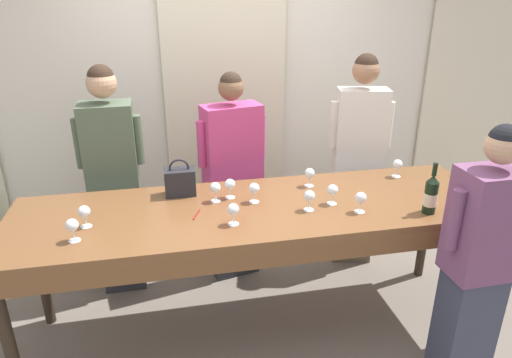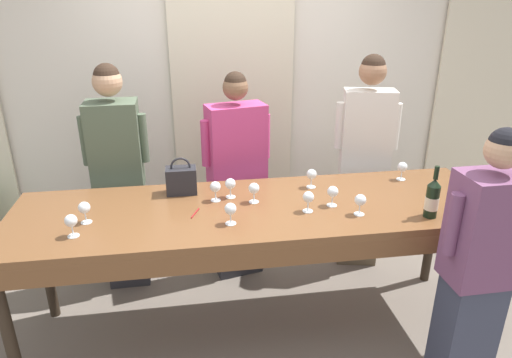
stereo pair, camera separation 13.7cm
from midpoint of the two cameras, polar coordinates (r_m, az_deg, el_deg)
The scene contains 23 objects.
ground_plane at distance 3.43m, azimuth 1.45°, elevation -18.09°, with size 18.00×18.00×0.00m, color #70665B.
wall_back at distance 4.15m, azimuth -2.03°, elevation 10.96°, with size 12.00×0.06×2.80m.
curtain_panel_center at distance 4.10m, azimuth -1.91°, elevation 10.02°, with size 1.06×0.03×2.69m.
curtain_panel_right at distance 5.02m, azimuth 27.71°, elevation 9.82°, with size 1.06×0.03×2.69m.
tasting_bar at distance 2.91m, azimuth 1.72°, elevation -5.18°, with size 3.08×0.90×0.96m.
wine_bottle at distance 2.94m, azimuth 22.43°, elevation -2.29°, with size 0.08×0.08×0.32m.
handbag at distance 3.08m, azimuth -8.06°, elevation -0.11°, with size 0.20×0.13×0.25m.
wine_glass_front_left at distance 2.81m, azimuth 7.95°, elevation -2.36°, with size 0.07×0.07×0.13m.
wine_glass_front_mid at distance 2.64m, azimuth -1.73°, elevation -3.85°, with size 0.07×0.07×0.13m.
wine_glass_front_right at distance 3.45m, azimuth 18.92°, elevation 1.36°, with size 0.07×0.07×0.13m.
wine_glass_center_left at distance 2.98m, azimuth -1.91°, elevation -0.70°, with size 0.07×0.07×0.13m.
wine_glass_center_mid at distance 2.68m, azimuth -20.78°, elevation -5.00°, with size 0.07×0.07×0.13m.
wine_glass_center_right at distance 2.92m, azimuth 10.90°, elevation -1.66°, with size 0.07×0.07×0.13m.
wine_glass_back_left at distance 2.81m, azimuth -19.37°, elevation -3.50°, with size 0.07×0.07×0.13m.
wine_glass_back_mid at distance 2.91m, azimuth 1.09°, elevation -1.26°, with size 0.07×0.07×0.13m.
wine_glass_back_right at distance 2.84m, azimuth 14.27°, elevation -2.66°, with size 0.07×0.07×0.13m.
wine_glass_near_host at distance 3.16m, azimuth 8.19°, elevation 0.50°, with size 0.07×0.07×0.13m.
wine_glass_by_bottle at distance 2.94m, azimuth -3.78°, elevation -1.08°, with size 0.07×0.07×0.13m.
pen at distance 2.81m, azimuth -6.23°, elevation -4.27°, with size 0.06×0.13×0.01m.
guest_olive_jacket at distance 3.59m, azimuth -15.68°, elevation 0.05°, with size 0.48×0.28×1.77m.
guest_pink_top at distance 3.60m, azimuth -1.31°, elevation 0.13°, with size 0.55×0.31×1.69m.
guest_cream_sweater at distance 3.84m, azimuth 14.37°, elevation 2.21°, with size 0.51×0.29×1.79m.
host_pouring at distance 2.81m, azimuth 27.26°, elevation -10.16°, with size 0.46×0.26×1.63m.
Camera 2 is at (-0.41, -2.57, 2.23)m, focal length 32.00 mm.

